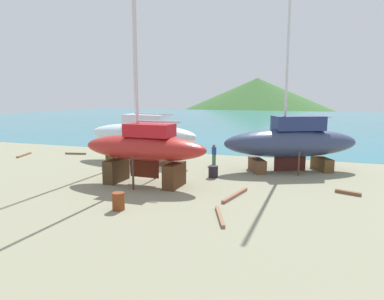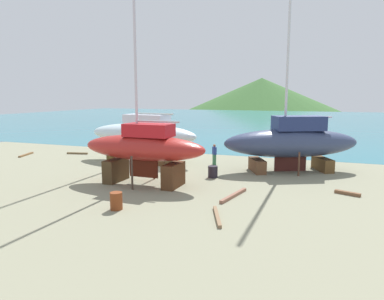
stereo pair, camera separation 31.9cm
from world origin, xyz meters
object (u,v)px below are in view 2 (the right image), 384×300
at_px(sailboat_large_starboard, 292,142).
at_px(sailboat_mid_port, 142,134).
at_px(sailboat_small_center, 144,148).
at_px(barrel_by_slipway, 213,172).
at_px(barrel_tipped_right, 116,201).
at_px(worker, 214,154).

height_order(sailboat_large_starboard, sailboat_mid_port, sailboat_mid_port).
relative_size(sailboat_large_starboard, sailboat_mid_port, 1.00).
relative_size(sailboat_small_center, barrel_by_slipway, 18.00).
bearing_deg(barrel_tipped_right, barrel_by_slipway, 73.58).
xyz_separation_m(sailboat_large_starboard, sailboat_mid_port, (-11.52, -0.38, 0.16)).
xyz_separation_m(sailboat_small_center, worker, (2.21, 7.17, -1.36)).
bearing_deg(sailboat_mid_port, sailboat_large_starboard, -171.67).
bearing_deg(sailboat_large_starboard, barrel_by_slipway, 14.03).
bearing_deg(worker, barrel_tipped_right, -128.27).
bearing_deg(barrel_tipped_right, sailboat_mid_port, 112.57).
xyz_separation_m(sailboat_large_starboard, sailboat_small_center, (-7.90, -6.88, 0.10)).
bearing_deg(sailboat_small_center, barrel_by_slipway, -136.88).
distance_m(sailboat_large_starboard, sailboat_mid_port, 11.53).
xyz_separation_m(sailboat_large_starboard, barrel_by_slipway, (-4.55, -3.79, -1.72)).
xyz_separation_m(worker, barrel_tipped_right, (-1.16, -11.89, -0.41)).
distance_m(worker, barrel_by_slipway, 4.27).
bearing_deg(sailboat_mid_port, sailboat_small_center, 125.53).
relative_size(sailboat_small_center, worker, 8.48).
height_order(sailboat_mid_port, barrel_by_slipway, sailboat_mid_port).
bearing_deg(sailboat_large_starboard, barrel_tipped_right, 33.67).
bearing_deg(barrel_by_slipway, sailboat_mid_port, 153.88).
height_order(sailboat_small_center, worker, sailboat_small_center).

